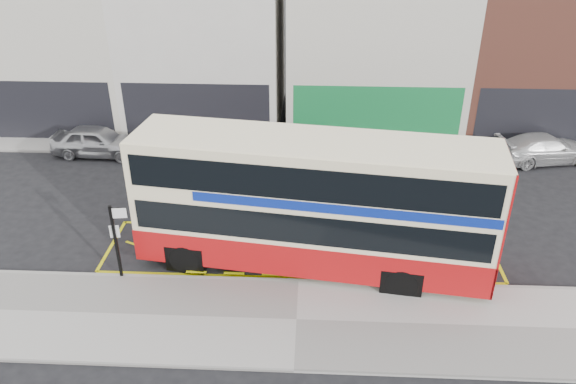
# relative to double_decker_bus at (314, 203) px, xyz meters

# --- Properties ---
(ground) EXTENTS (120.00, 120.00, 0.00)m
(ground) POSITION_rel_double_decker_bus_xyz_m (-0.44, -0.77, -2.48)
(ground) COLOR black
(ground) RESTS_ON ground
(pavement) EXTENTS (40.00, 4.00, 0.15)m
(pavement) POSITION_rel_double_decker_bus_xyz_m (-0.44, -3.07, -2.41)
(pavement) COLOR #9F9C97
(pavement) RESTS_ON ground
(kerb) EXTENTS (40.00, 0.15, 0.15)m
(kerb) POSITION_rel_double_decker_bus_xyz_m (-0.44, -1.14, -2.41)
(kerb) COLOR gray
(kerb) RESTS_ON ground
(far_pavement) EXTENTS (50.00, 3.00, 0.15)m
(far_pavement) POSITION_rel_double_decker_bus_xyz_m (-0.44, 10.23, -2.41)
(far_pavement) COLOR #9F9C97
(far_pavement) RESTS_ON ground
(road_markings) EXTENTS (14.00, 3.40, 0.01)m
(road_markings) POSITION_rel_double_decker_bus_xyz_m (-0.44, 0.83, -2.48)
(road_markings) COLOR #D5D10B
(road_markings) RESTS_ON ground
(terrace_far_left) EXTENTS (8.00, 8.01, 10.80)m
(terrace_far_left) POSITION_rel_double_decker_bus_xyz_m (-13.94, 14.22, 2.34)
(terrace_far_left) COLOR beige
(terrace_far_left) RESTS_ON ground
(terrace_left) EXTENTS (8.00, 8.01, 11.80)m
(terrace_left) POSITION_rel_double_decker_bus_xyz_m (-5.94, 14.22, 2.84)
(terrace_left) COLOR beige
(terrace_left) RESTS_ON ground
(terrace_green_shop) EXTENTS (9.00, 8.01, 11.30)m
(terrace_green_shop) POSITION_rel_double_decker_bus_xyz_m (3.06, 14.22, 2.59)
(terrace_green_shop) COLOR beige
(terrace_green_shop) RESTS_ON ground
(terrace_right) EXTENTS (9.00, 8.01, 10.30)m
(terrace_right) POSITION_rel_double_decker_bus_xyz_m (12.06, 14.22, 2.09)
(terrace_right) COLOR brown
(terrace_right) RESTS_ON ground
(double_decker_bus) EXTENTS (12.07, 4.31, 4.72)m
(double_decker_bus) POSITION_rel_double_decker_bus_xyz_m (0.00, 0.00, 0.00)
(double_decker_bus) COLOR #FFEFC2
(double_decker_bus) RESTS_ON ground
(bus_stop_post) EXTENTS (0.68, 0.14, 2.72)m
(bus_stop_post) POSITION_rel_double_decker_bus_xyz_m (-6.36, -1.15, -0.68)
(bus_stop_post) COLOR black
(bus_stop_post) RESTS_ON pavement
(car_silver) EXTENTS (4.46, 1.96, 1.49)m
(car_silver) POSITION_rel_double_decker_bus_xyz_m (-10.62, 8.63, -1.73)
(car_silver) COLOR #B0B0B5
(car_silver) RESTS_ON ground
(car_grey) EXTENTS (4.07, 2.43, 1.27)m
(car_grey) POSITION_rel_double_decker_bus_xyz_m (-1.22, 8.86, -1.85)
(car_grey) COLOR #484C51
(car_grey) RESTS_ON ground
(car_white) EXTENTS (4.93, 2.81, 1.34)m
(car_white) POSITION_rel_double_decker_bus_xyz_m (11.05, 8.97, -1.81)
(car_white) COLOR silver
(car_white) RESTS_ON ground
(street_tree_right) EXTENTS (2.61, 2.61, 5.63)m
(street_tree_right) POSITION_rel_double_decker_bus_xyz_m (5.24, 11.34, 1.36)
(street_tree_right) COLOR black
(street_tree_right) RESTS_ON ground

